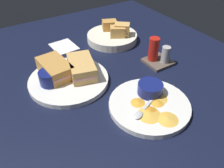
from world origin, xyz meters
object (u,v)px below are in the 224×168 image
plate_chips_companion (149,105)px  ramekin_light_gravy (150,88)px  plate_sandwich_main (69,80)px  sandwich_half_near (81,67)px  spoon_by_dark_ramekin (64,75)px  spoon_by_gravy_ramekin (141,112)px  ramekin_dark_sauce (50,77)px  condiment_caddy (158,55)px  bread_basket_rear (113,36)px  sandwich_half_far (55,68)px

plate_chips_companion → ramekin_light_gravy: size_ratio=3.12×
plate_sandwich_main → sandwich_half_near: (-0.25, 4.86, 3.20)cm
spoon_by_dark_ramekin → spoon_by_gravy_ramekin: size_ratio=1.02×
ramekin_dark_sauce → condiment_caddy: condiment_caddy is taller
condiment_caddy → plate_sandwich_main: bearing=-101.0°
condiment_caddy → spoon_by_dark_ramekin: bearing=-104.2°
plate_chips_companion → condiment_caddy: (-16.71, 17.33, 2.61)cm
plate_chips_companion → bread_basket_rear: (-39.82, 13.09, 1.47)cm
ramekin_dark_sauce → bread_basket_rear: 37.13cm
plate_sandwich_main → spoon_by_gravy_ramekin: 26.69cm
condiment_caddy → ramekin_dark_sauce: bearing=-100.3°
spoon_by_dark_ramekin → bread_basket_rear: size_ratio=0.47×
plate_sandwich_main → sandwich_half_far: size_ratio=1.85×
sandwich_half_far → plate_chips_companion: sandwich_half_far is taller
ramekin_light_gravy → bread_basket_rear: bread_basket_rear is taller
plate_sandwich_main → ramekin_light_gravy: ramekin_light_gravy is taller
sandwich_half_far → spoon_by_gravy_ramekin: (28.82, 12.61, -2.04)cm
plate_sandwich_main → sandwich_half_far: sandwich_half_far is taller
sandwich_half_far → ramekin_light_gravy: bearing=40.4°
spoon_by_gravy_ramekin → ramekin_dark_sauce: bearing=-148.2°
ramekin_dark_sauce → plate_chips_companion: 31.18cm
plate_chips_companion → bread_basket_rear: size_ratio=1.10×
plate_sandwich_main → plate_chips_companion: 27.12cm
sandwich_half_near → sandwich_half_far: bearing=-117.0°
spoon_by_dark_ramekin → plate_sandwich_main: bearing=16.2°
plate_sandwich_main → bread_basket_rear: size_ratio=1.23×
ramekin_light_gravy → condiment_caddy: bearing=132.5°
sandwich_half_far → condiment_caddy: condiment_caddy is taller
sandwich_half_far → plate_chips_companion: size_ratio=0.60×
ramekin_dark_sauce → ramekin_light_gravy: size_ratio=0.89×
plate_sandwich_main → condiment_caddy: condiment_caddy is taller
plate_chips_companion → spoon_by_gravy_ramekin: size_ratio=2.37×
plate_sandwich_main → ramekin_dark_sauce: 6.55cm
plate_chips_companion → ramekin_light_gravy: bearing=140.2°
condiment_caddy → ramekin_light_gravy: bearing=-47.5°
sandwich_half_far → ramekin_light_gravy: sandwich_half_far is taller
condiment_caddy → plate_chips_companion: bearing=-46.0°
sandwich_half_near → ramekin_light_gravy: size_ratio=1.99×
ramekin_dark_sauce → condiment_caddy: (6.81, 37.56, -0.50)cm
plate_sandwich_main → ramekin_dark_sauce: bearing=-96.0°
ramekin_dark_sauce → bread_basket_rear: (-16.30, 33.32, -1.64)cm
sandwich_half_far → plate_chips_companion: (27.00, 17.14, -3.20)cm
ramekin_light_gravy → ramekin_dark_sauce: bearing=-131.0°
plate_sandwich_main → ramekin_dark_sauce: ramekin_dark_sauce is taller
plate_sandwich_main → ramekin_light_gravy: size_ratio=3.48×
spoon_by_dark_ramekin → bread_basket_rear: bread_basket_rear is taller
spoon_by_dark_ramekin → plate_chips_companion: 29.12cm
plate_chips_companion → ramekin_dark_sauce: bearing=-139.3°
sandwich_half_near → sandwich_half_far: 8.43cm
spoon_by_gravy_ramekin → sandwich_half_far: bearing=-156.4°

